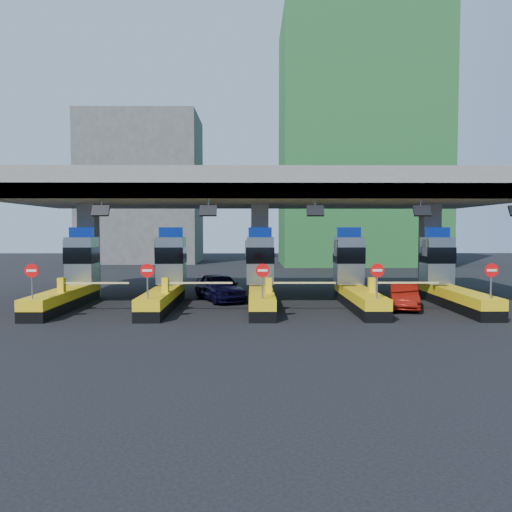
{
  "coord_description": "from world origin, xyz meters",
  "views": [
    {
      "loc": [
        -0.48,
        -26.2,
        4.01
      ],
      "look_at": [
        -0.24,
        0.0,
        2.64
      ],
      "focal_mm": 35.0,
      "sensor_mm": 36.0,
      "label": 1
    }
  ],
  "objects": [
    {
      "name": "bg_building_scaffold",
      "position": [
        12.0,
        32.0,
        14.0
      ],
      "size": [
        18.0,
        12.0,
        28.0
      ],
      "primitive_type": "cube",
      "color": "#1E5926",
      "rests_on": "ground"
    },
    {
      "name": "toll_lane_far_left",
      "position": [
        -10.0,
        0.28,
        1.4
      ],
      "size": [
        4.43,
        8.0,
        4.16
      ],
      "color": "black",
      "rests_on": "ground"
    },
    {
      "name": "van",
      "position": [
        -2.29,
        1.9,
        0.78
      ],
      "size": [
        3.54,
        4.92,
        1.56
      ],
      "primitive_type": "imported",
      "rotation": [
        0.0,
        0.0,
        0.42
      ],
      "color": "black",
      "rests_on": "ground"
    },
    {
      "name": "toll_canopy",
      "position": [
        0.0,
        2.87,
        6.13
      ],
      "size": [
        28.0,
        12.09,
        7.0
      ],
      "color": "slate",
      "rests_on": "ground"
    },
    {
      "name": "bg_building_concrete",
      "position": [
        -14.0,
        36.0,
        9.0
      ],
      "size": [
        14.0,
        10.0,
        18.0
      ],
      "primitive_type": "cube",
      "color": "#4C4C49",
      "rests_on": "ground"
    },
    {
      "name": "ground",
      "position": [
        0.0,
        0.0,
        0.0
      ],
      "size": [
        120.0,
        120.0,
        0.0
      ],
      "primitive_type": "plane",
      "color": "black",
      "rests_on": "ground"
    },
    {
      "name": "toll_lane_right",
      "position": [
        5.0,
        0.28,
        1.4
      ],
      "size": [
        4.43,
        8.0,
        4.16
      ],
      "color": "black",
      "rests_on": "ground"
    },
    {
      "name": "toll_lane_center",
      "position": [
        0.0,
        0.28,
        1.4
      ],
      "size": [
        4.43,
        8.0,
        4.16
      ],
      "color": "black",
      "rests_on": "ground"
    },
    {
      "name": "toll_lane_left",
      "position": [
        -5.0,
        0.28,
        1.4
      ],
      "size": [
        4.43,
        8.0,
        4.16
      ],
      "color": "black",
      "rests_on": "ground"
    },
    {
      "name": "red_car",
      "position": [
        7.29,
        -1.03,
        0.63
      ],
      "size": [
        2.19,
        4.01,
        1.25
      ],
      "primitive_type": "imported",
      "rotation": [
        0.0,
        0.0,
        -0.24
      ],
      "color": "maroon",
      "rests_on": "ground"
    },
    {
      "name": "toll_lane_far_right",
      "position": [
        10.0,
        0.28,
        1.4
      ],
      "size": [
        4.43,
        8.0,
        4.16
      ],
      "color": "black",
      "rests_on": "ground"
    }
  ]
}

